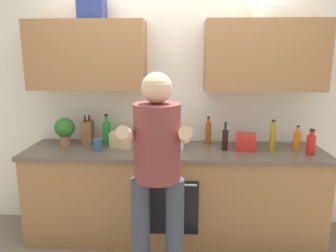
{
  "coord_description": "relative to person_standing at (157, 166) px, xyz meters",
  "views": [
    {
      "loc": [
        0.08,
        -2.97,
        1.78
      ],
      "look_at": [
        -0.05,
        -0.1,
        1.15
      ],
      "focal_mm": 34.61,
      "sensor_mm": 36.0,
      "label": 1
    }
  ],
  "objects": [
    {
      "name": "counter",
      "position": [
        0.1,
        0.72,
        -0.54
      ],
      "size": [
        2.84,
        0.67,
        0.9
      ],
      "color": "olive",
      "rests_on": "ground"
    },
    {
      "name": "bottle_soda",
      "position": [
        -0.58,
        0.9,
        0.03
      ],
      "size": [
        0.08,
        0.08,
        0.3
      ],
      "color": "#198C33",
      "rests_on": "counter"
    },
    {
      "name": "grocery_bag_bread",
      "position": [
        -0.4,
        0.78,
        -0.01
      ],
      "size": [
        0.26,
        0.21,
        0.15
      ],
      "primitive_type": "cube",
      "rotation": [
        0.0,
        0.0,
        -0.28
      ],
      "color": "tan",
      "rests_on": "counter"
    },
    {
      "name": "bottle_soy",
      "position": [
        0.58,
        0.72,
        0.02
      ],
      "size": [
        0.05,
        0.05,
        0.27
      ],
      "color": "black",
      "rests_on": "counter"
    },
    {
      "name": "bottle_syrup",
      "position": [
        0.44,
        0.92,
        0.03
      ],
      "size": [
        0.05,
        0.05,
        0.28
      ],
      "color": "#8C4C14",
      "rests_on": "counter"
    },
    {
      "name": "bottle_water",
      "position": [
        -0.14,
        0.69,
        0.04
      ],
      "size": [
        0.06,
        0.06,
        0.29
      ],
      "color": "silver",
      "rests_on": "counter"
    },
    {
      "name": "back_wall_unit",
      "position": [
        0.1,
        1.0,
        0.5
      ],
      "size": [
        4.0,
        0.38,
        2.5
      ],
      "color": "silver",
      "rests_on": "ground"
    },
    {
      "name": "knife_block",
      "position": [
        -0.77,
        0.88,
        0.03
      ],
      "size": [
        0.1,
        0.14,
        0.3
      ],
      "color": "brown",
      "rests_on": "counter"
    },
    {
      "name": "cup_tea",
      "position": [
        -0.62,
        0.66,
        -0.03
      ],
      "size": [
        0.08,
        0.08,
        0.11
      ],
      "primitive_type": "cylinder",
      "color": "#33598C",
      "rests_on": "counter"
    },
    {
      "name": "bottle_juice",
      "position": [
        1.27,
        0.79,
        0.0
      ],
      "size": [
        0.07,
        0.07,
        0.23
      ],
      "color": "orange",
      "rests_on": "counter"
    },
    {
      "name": "ground_plane",
      "position": [
        0.1,
        0.73,
        -0.99
      ],
      "size": [
        12.0,
        12.0,
        0.0
      ],
      "primitive_type": "plane",
      "color": "#756B5B"
    },
    {
      "name": "grocery_bag_produce",
      "position": [
        0.1,
        0.76,
        0.01
      ],
      "size": [
        0.18,
        0.16,
        0.2
      ],
      "primitive_type": "cube",
      "rotation": [
        0.0,
        0.0,
        0.13
      ],
      "color": "silver",
      "rests_on": "counter"
    },
    {
      "name": "potted_herb",
      "position": [
        -0.98,
        0.82,
        0.08
      ],
      "size": [
        0.2,
        0.2,
        0.28
      ],
      "color": "#9E6647",
      "rests_on": "counter"
    },
    {
      "name": "bottle_vinegar",
      "position": [
        -0.17,
        0.94,
        0.02
      ],
      "size": [
        0.06,
        0.06,
        0.26
      ],
      "color": "brown",
      "rests_on": "counter"
    },
    {
      "name": "person_standing",
      "position": [
        0.0,
        0.0,
        0.0
      ],
      "size": [
        0.49,
        0.45,
        1.67
      ],
      "color": "#383D4C",
      "rests_on": "ground"
    },
    {
      "name": "bottle_oil",
      "position": [
        1.02,
        0.73,
        0.04
      ],
      "size": [
        0.06,
        0.06,
        0.3
      ],
      "color": "olive",
      "rests_on": "counter"
    },
    {
      "name": "grocery_bag_crisps",
      "position": [
        0.79,
        0.77,
        -0.02
      ],
      "size": [
        0.22,
        0.25,
        0.14
      ],
      "primitive_type": "cube",
      "rotation": [
        0.0,
        0.0,
        -0.18
      ],
      "color": "red",
      "rests_on": "counter"
    },
    {
      "name": "bottle_hotsauce",
      "position": [
        1.34,
        0.63,
        0.01
      ],
      "size": [
        0.08,
        0.08,
        0.24
      ],
      "color": "red",
      "rests_on": "counter"
    }
  ]
}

